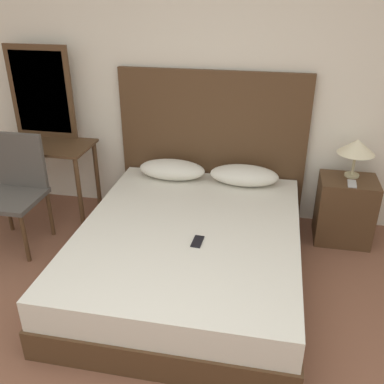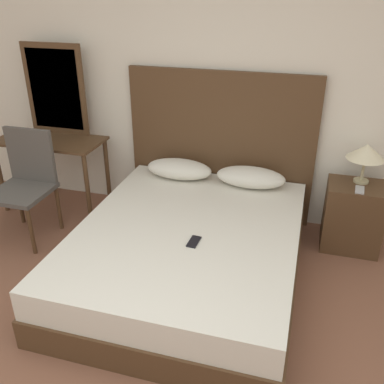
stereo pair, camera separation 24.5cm
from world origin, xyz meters
The scene contains 12 objects.
wall_back centered at (0.00, 2.76, 1.35)m, with size 10.00×0.06×2.70m.
bed centered at (-0.02, 1.61, 0.22)m, with size 1.69×2.10×0.45m.
headboard centered at (-0.02, 2.68, 0.71)m, with size 1.77×0.05×1.43m.
pillow_left centered at (-0.36, 2.46, 0.54)m, with size 0.63×0.30×0.18m.
pillow_right centered at (0.32, 2.46, 0.54)m, with size 0.63×0.30×0.18m.
phone_on_bed centered at (0.08, 1.42, 0.45)m, with size 0.08×0.15×0.01m.
nightstand centered at (1.23, 2.41, 0.30)m, with size 0.48×0.38×0.60m.
table_lamp centered at (1.25, 2.49, 0.87)m, with size 0.31×0.31×0.34m.
phone_on_nightstand centered at (1.23, 2.31, 0.60)m, with size 0.08×0.16×0.01m.
vanity_desk centered at (-1.65, 2.34, 0.62)m, with size 1.05×0.50×0.75m.
vanity_mirror centered at (-1.65, 2.56, 1.18)m, with size 0.63×0.03×0.87m.
chair centered at (-1.61, 1.85, 0.55)m, with size 0.49×0.49×0.98m.
Camera 2 is at (0.78, -1.08, 2.15)m, focal length 40.00 mm.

